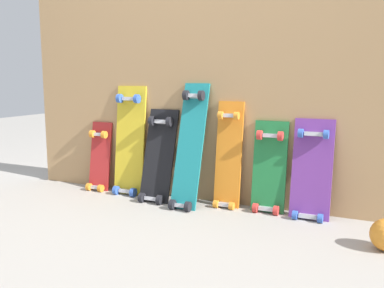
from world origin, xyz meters
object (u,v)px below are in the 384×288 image
Objects in this scene: skateboard_teal at (189,150)px; skateboard_orange at (228,160)px; skateboard_red at (99,161)px; skateboard_green at (269,172)px; skateboard_black at (158,160)px; skateboard_purple at (311,175)px; skateboard_yellow at (129,145)px.

skateboard_teal reaches higher than skateboard_orange.
skateboard_green reaches higher than skateboard_red.
skateboard_teal reaches higher than skateboard_black.
skateboard_orange is 1.14× the size of skateboard_purple.
skateboard_purple is at bearing -0.34° from skateboard_red.
skateboard_yellow is at bearing -179.63° from skateboard_green.
skateboard_green is (1.00, 0.01, -0.10)m from skateboard_yellow.
skateboard_orange is at bearing 0.16° from skateboard_red.
skateboard_black is 1.00m from skateboard_purple.
skateboard_purple is at bearing 2.54° from skateboard_black.
skateboard_teal is 0.26m from skateboard_orange.
skateboard_teal reaches higher than skateboard_red.
skateboard_orange reaches higher than skateboard_black.
skateboard_yellow is at bearing 179.58° from skateboard_purple.
skateboard_purple reaches higher than skateboard_red.
skateboard_yellow is 0.74m from skateboard_orange.
skateboard_black is (0.52, -0.05, 0.06)m from skateboard_red.
skateboard_yellow is 1.11× the size of skateboard_orange.
skateboard_orange is 0.52m from skateboard_purple.
skateboard_yellow is at bearing 170.84° from skateboard_teal.
skateboard_teal is 1.30× the size of skateboard_purple.
skateboard_red is 1.00m from skateboard_orange.
skateboard_orange is 0.27m from skateboard_green.
skateboard_purple is (0.75, 0.07, -0.10)m from skateboard_teal.
skateboard_yellow reaches higher than skateboard_black.
skateboard_green is (1.27, 0.01, 0.03)m from skateboard_red.
skateboard_teal is (0.24, -0.03, 0.09)m from skateboard_black.
skateboard_green is 0.26m from skateboard_purple.
skateboard_yellow is 1.32× the size of skateboard_green.
skateboard_green is at bearing 0.30° from skateboard_red.
skateboard_teal is (0.50, -0.08, 0.01)m from skateboard_yellow.
skateboard_black is 1.03× the size of skateboard_purple.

